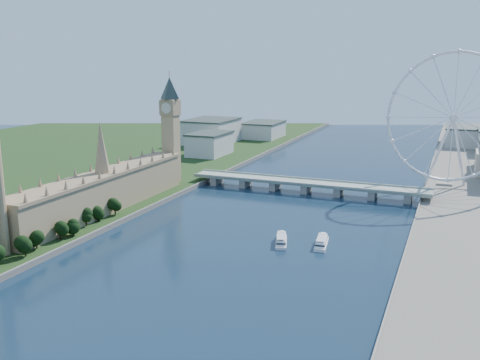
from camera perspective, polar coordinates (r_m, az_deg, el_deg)
The scene contains 9 objects.
ground at distance 237.65m, azimuth -13.38°, elevation -17.64°, with size 2000.00×2000.00×0.00m, color #1B324D.
tree_row at distance 348.23m, azimuth -22.45°, elevation -6.67°, with size 8.82×200.82×20.73m.
parliament_range at distance 430.54m, azimuth -14.34°, elevation -1.17°, with size 24.00×200.00×70.00m.
big_ben at distance 511.84m, azimuth -7.44°, elevation 6.74°, with size 20.02×20.02×110.00m.
westminster_bridge at distance 493.64m, azimuth 7.10°, elevation -0.53°, with size 220.00×22.00×9.50m.
london_eye at distance 522.14m, azimuth 21.81°, elevation 6.16°, with size 113.60×39.12×124.30m.
city_skyline at distance 736.60m, azimuth 15.45°, elevation 4.29°, with size 505.00×280.00×32.00m.
tour_boat_near at distance 356.57m, azimuth 4.42°, elevation -6.79°, with size 7.37×28.89×6.37m, color silver, non-canonical shape.
tour_boat_far at distance 355.86m, azimuth 8.68°, elevation -6.94°, with size 7.39×28.96×6.39m, color white, non-canonical shape.
Camera 1 is at (123.83, -164.55, 118.61)m, focal length 40.00 mm.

